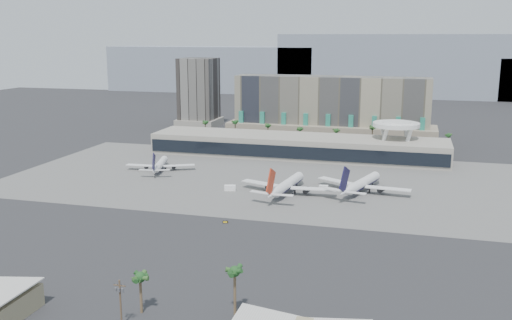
% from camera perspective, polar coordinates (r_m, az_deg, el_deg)
% --- Properties ---
extents(ground, '(900.00, 900.00, 0.00)m').
position_cam_1_polar(ground, '(229.08, -1.31, -5.16)').
color(ground, '#232326').
rests_on(ground, ground).
extents(apron_pad, '(260.00, 130.00, 0.06)m').
position_cam_1_polar(apron_pad, '(280.19, 1.91, -1.88)').
color(apron_pad, '#5B5B59').
rests_on(apron_pad, ground).
extents(mountain_ridge, '(680.00, 60.00, 70.00)m').
position_cam_1_polar(mountain_ridge, '(681.20, 12.55, 8.81)').
color(mountain_ridge, gray).
rests_on(mountain_ridge, ground).
extents(hotel, '(140.00, 30.00, 42.00)m').
position_cam_1_polar(hotel, '(390.72, 7.47, 4.60)').
color(hotel, gray).
rests_on(hotel, ground).
extents(office_tower, '(30.00, 30.00, 52.00)m').
position_cam_1_polar(office_tower, '(441.00, -5.74, 6.33)').
color(office_tower, black).
rests_on(office_tower, ground).
extents(terminal, '(170.00, 32.50, 14.50)m').
position_cam_1_polar(terminal, '(331.11, 4.14, 1.47)').
color(terminal, '#B2AB9C').
rests_on(terminal, ground).
extents(saucer_structure, '(26.00, 26.00, 21.89)m').
position_cam_1_polar(saucer_structure, '(329.18, 13.83, 3.19)').
color(saucer_structure, white).
rests_on(saucer_structure, ground).
extents(palm_row, '(157.80, 2.80, 13.10)m').
position_cam_1_polar(palm_row, '(363.31, 6.32, 3.04)').
color(palm_row, brown).
rests_on(palm_row, ground).
extents(utility_pole, '(3.20, 0.85, 12.00)m').
position_cam_1_polar(utility_pole, '(144.35, -13.43, -13.38)').
color(utility_pole, '#4C3826').
rests_on(utility_pole, ground).
extents(airliner_left, '(35.15, 36.48, 12.84)m').
position_cam_1_polar(airliner_left, '(300.08, -9.59, -0.45)').
color(airliner_left, white).
rests_on(airliner_left, ground).
extents(airliner_centre, '(44.50, 46.07, 15.95)m').
position_cam_1_polar(airliner_centre, '(253.21, 3.09, -2.51)').
color(airliner_centre, white).
rests_on(airliner_centre, ground).
extents(airliner_right, '(42.76, 44.28, 15.76)m').
position_cam_1_polar(airliner_right, '(259.61, 10.52, -2.34)').
color(airliner_right, white).
rests_on(airliner_right, ground).
extents(service_vehicle_a, '(5.53, 3.68, 2.48)m').
position_cam_1_polar(service_vehicle_a, '(258.99, -2.61, -2.80)').
color(service_vehicle_a, white).
rests_on(service_vehicle_a, ground).
extents(service_vehicle_b, '(4.05, 2.37, 2.06)m').
position_cam_1_polar(service_vehicle_b, '(261.90, 6.78, -2.75)').
color(service_vehicle_b, white).
rests_on(service_vehicle_b, ground).
extents(taxiway_sign, '(2.05, 0.81, 0.93)m').
position_cam_1_polar(taxiway_sign, '(215.25, -3.08, -6.21)').
color(taxiway_sign, black).
rests_on(taxiway_sign, ground).
extents(near_palm_a, '(6.00, 6.00, 11.07)m').
position_cam_1_polar(near_palm_a, '(149.30, -11.50, -11.91)').
color(near_palm_a, brown).
rests_on(near_palm_a, ground).
extents(near_palm_b, '(6.00, 6.00, 13.26)m').
position_cam_1_polar(near_palm_b, '(144.35, -2.14, -11.60)').
color(near_palm_b, brown).
rests_on(near_palm_b, ground).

